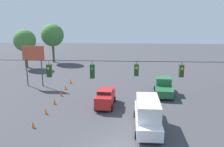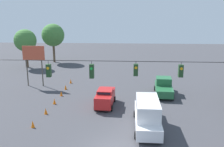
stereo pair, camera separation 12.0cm
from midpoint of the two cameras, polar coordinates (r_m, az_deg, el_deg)
The scene contains 13 objects.
overhead_signal_span at distance 18.39m, azimuth 0.36°, elevation -3.11°, with size 19.92×0.38×7.75m.
box_truck_white_crossing_near at distance 22.85m, azimuth 8.21°, elevation -9.12°, with size 2.39×6.94×2.75m.
pickup_truck_green_oncoming_far at distance 32.57m, azimuth 11.83°, elevation -3.05°, with size 2.57×5.44×2.12m.
sedan_red_withflow_mid at distance 27.98m, azimuth -1.44°, elevation -5.44°, with size 2.18×4.59×1.94m.
traffic_cone_nearest at distance 24.19m, azimuth -17.53°, elevation -10.99°, with size 0.34×0.34×0.65m, color orange.
traffic_cone_second at distance 26.86m, azimuth -14.78°, elevation -8.30°, with size 0.34×0.34×0.65m, color orange.
traffic_cone_third at distance 29.47m, azimuth -12.93°, elevation -6.21°, with size 0.34×0.34×0.65m, color orange.
traffic_cone_fourth at distance 32.11m, azimuth -11.43°, elevation -4.48°, with size 0.34×0.34×0.65m, color orange.
traffic_cone_fifth at distance 34.68m, azimuth -10.47°, elevation -3.08°, with size 0.34×0.34×0.65m, color orange.
traffic_cone_farthest at distance 37.61m, azimuth -9.32°, elevation -1.72°, with size 0.34×0.34×0.65m, color orange.
roadside_billboard at distance 36.63m, azimuth -17.36°, elevation 3.57°, with size 3.12×0.16×5.75m.
tree_horizon_left at distance 54.18m, azimuth -13.27°, elevation 8.52°, with size 4.71×4.71×8.09m.
tree_horizon_right at distance 50.22m, azimuth -19.15°, elevation 7.12°, with size 4.18×4.18×7.28m.
Camera 2 is at (-0.97, 17.00, 10.11)m, focal length 40.00 mm.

